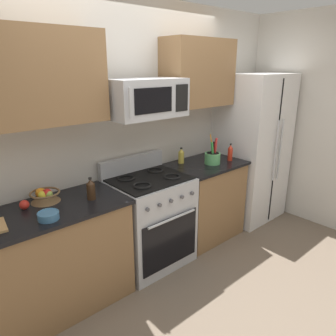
% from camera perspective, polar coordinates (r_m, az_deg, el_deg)
% --- Properties ---
extents(ground_plane, '(16.00, 16.00, 0.00)m').
position_cam_1_polar(ground_plane, '(3.11, 5.13, -21.37)').
color(ground_plane, '#6B5B4C').
extents(wall_back, '(8.00, 0.10, 2.60)m').
position_cam_1_polar(wall_back, '(3.28, -7.70, 6.07)').
color(wall_back, beige).
rests_on(wall_back, ground).
extents(counter_left, '(1.30, 0.62, 0.91)m').
position_cam_1_polar(counter_left, '(2.85, -20.56, -15.46)').
color(counter_left, olive).
rests_on(counter_left, ground).
extents(range_oven, '(0.76, 0.66, 1.09)m').
position_cam_1_polar(range_oven, '(3.27, -3.30, -9.29)').
color(range_oven, '#B2B5BA').
rests_on(range_oven, ground).
extents(counter_right, '(0.86, 0.62, 0.91)m').
position_cam_1_polar(counter_right, '(3.78, 6.58, -5.68)').
color(counter_right, olive).
rests_on(counter_right, ground).
extents(refrigerator, '(0.82, 0.73, 1.87)m').
position_cam_1_polar(refrigerator, '(4.27, 14.78, 3.45)').
color(refrigerator, silver).
rests_on(refrigerator, ground).
extents(wall_right, '(0.10, 8.00, 2.60)m').
position_cam_1_polar(wall_right, '(4.34, 26.23, 7.33)').
color(wall_right, beige).
rests_on(wall_right, ground).
extents(microwave, '(0.73, 0.44, 0.34)m').
position_cam_1_polar(microwave, '(2.93, -4.07, 12.44)').
color(microwave, '#B2B5BA').
extents(upper_cabinets_left, '(1.29, 0.34, 0.70)m').
position_cam_1_polar(upper_cabinets_left, '(2.56, -25.68, 14.44)').
color(upper_cabinets_left, olive).
extents(upper_cabinets_right, '(0.85, 0.34, 0.70)m').
position_cam_1_polar(upper_cabinets_right, '(3.58, 5.50, 16.64)').
color(upper_cabinets_right, olive).
extents(utensil_crock, '(0.18, 0.18, 0.34)m').
position_cam_1_polar(utensil_crock, '(3.59, 8.03, 1.90)').
color(utensil_crock, '#59AD66').
rests_on(utensil_crock, counter_right).
extents(fruit_basket, '(0.24, 0.24, 0.11)m').
position_cam_1_polar(fruit_basket, '(2.77, -21.27, -4.66)').
color(fruit_basket, brown).
rests_on(fruit_basket, counter_left).
extents(apple_loose, '(0.07, 0.07, 0.07)m').
position_cam_1_polar(apple_loose, '(2.70, -24.45, -6.04)').
color(apple_loose, red).
rests_on(apple_loose, counter_left).
extents(bottle_oil, '(0.07, 0.07, 0.18)m').
position_cam_1_polar(bottle_oil, '(3.58, 2.39, 2.16)').
color(bottle_oil, gold).
rests_on(bottle_oil, counter_right).
extents(bottle_hot_sauce, '(0.06, 0.06, 0.20)m').
position_cam_1_polar(bottle_hot_sauce, '(3.74, 11.13, 2.70)').
color(bottle_hot_sauce, red).
rests_on(bottle_hot_sauce, counter_right).
extents(bottle_soy, '(0.07, 0.07, 0.19)m').
position_cam_1_polar(bottle_soy, '(2.69, -13.71, -3.77)').
color(bottle_soy, '#382314').
rests_on(bottle_soy, counter_left).
extents(prep_bowl, '(0.15, 0.15, 0.06)m').
position_cam_1_polar(prep_bowl, '(2.46, -20.74, -8.00)').
color(prep_bowl, teal).
rests_on(prep_bowl, counter_left).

